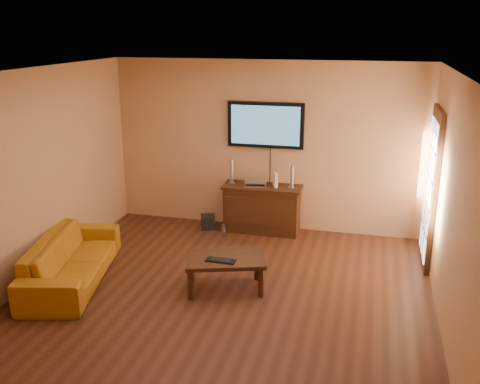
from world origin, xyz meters
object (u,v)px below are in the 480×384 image
(bottle, at_px, (224,230))
(av_receiver, at_px, (256,183))
(keyboard, at_px, (221,260))
(speaker_left, at_px, (232,173))
(television, at_px, (266,125))
(game_console, at_px, (275,180))
(speaker_right, at_px, (292,178))
(sofa, at_px, (71,252))
(media_console, at_px, (262,208))
(coffee_table, at_px, (225,262))
(subwoofer, at_px, (208,222))

(bottle, bearing_deg, av_receiver, 38.20)
(av_receiver, relative_size, keyboard, 0.92)
(speaker_left, bearing_deg, keyboard, -78.35)
(television, distance_m, speaker_left, 0.93)
(game_console, bearing_deg, speaker_right, -16.95)
(speaker_right, xyz_separation_m, game_console, (-0.26, -0.03, -0.05))
(sofa, xyz_separation_m, keyboard, (1.98, 0.13, 0.04))
(television, distance_m, sofa, 3.49)
(av_receiver, bearing_deg, game_console, -8.86)
(media_console, bearing_deg, sofa, -131.16)
(media_console, xyz_separation_m, speaker_right, (0.47, 0.03, 0.54))
(coffee_table, relative_size, sofa, 0.55)
(bottle, bearing_deg, television, 45.03)
(coffee_table, relative_size, av_receiver, 3.27)
(media_console, xyz_separation_m, television, (0.00, 0.20, 1.32))
(media_console, height_order, bottle, media_console)
(game_console, height_order, subwoofer, game_console)
(television, bearing_deg, speaker_left, -161.00)
(media_console, distance_m, speaker_right, 0.71)
(speaker_left, bearing_deg, sofa, -122.96)
(media_console, distance_m, speaker_left, 0.76)
(television, bearing_deg, coffee_table, -90.77)
(speaker_right, height_order, keyboard, speaker_right)
(av_receiver, bearing_deg, subwoofer, 177.89)
(bottle, bearing_deg, speaker_left, 84.65)
(speaker_left, xyz_separation_m, subwoofer, (-0.37, -0.13, -0.83))
(sofa, distance_m, keyboard, 1.98)
(speaker_right, distance_m, keyboard, 2.33)
(media_console, relative_size, speaker_right, 3.59)
(speaker_left, bearing_deg, game_console, -1.61)
(speaker_left, relative_size, av_receiver, 1.15)
(media_console, xyz_separation_m, coffee_table, (-0.03, -2.08, -0.01))
(speaker_right, bearing_deg, television, 159.92)
(keyboard, bearing_deg, bottle, 104.90)
(speaker_right, bearing_deg, av_receiver, -177.01)
(television, xyz_separation_m, game_console, (0.21, -0.20, -0.83))
(media_console, height_order, subwoofer, media_console)
(game_console, bearing_deg, keyboard, -119.46)
(television, height_order, subwoofer, television)
(coffee_table, bearing_deg, bottle, 106.46)
(sofa, relative_size, speaker_left, 5.20)
(coffee_table, xyz_separation_m, av_receiver, (-0.08, 2.08, 0.43))
(coffee_table, bearing_deg, sofa, -173.12)
(media_console, height_order, speaker_right, speaker_right)
(game_console, bearing_deg, bottle, -177.81)
(media_console, distance_m, coffee_table, 2.08)
(sofa, distance_m, speaker_right, 3.47)
(sofa, distance_m, bottle, 2.49)
(speaker_right, bearing_deg, media_console, -176.42)
(bottle, bearing_deg, sofa, -126.94)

